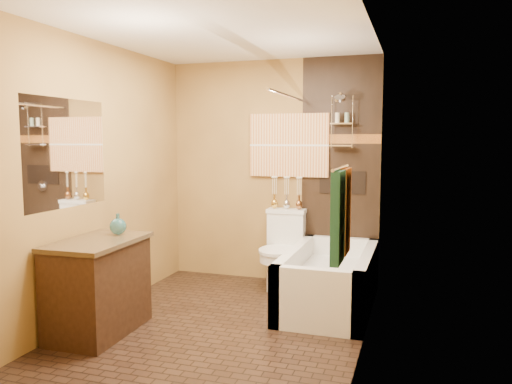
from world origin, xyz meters
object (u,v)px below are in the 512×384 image
at_px(sunset_painting, 289,145).
at_px(toilet, 282,249).
at_px(bathtub, 330,284).
at_px(vanity, 98,286).

relative_size(sunset_painting, toilet, 1.07).
xyz_separation_m(sunset_painting, bathtub, (0.60, -0.73, -1.33)).
bearing_deg(toilet, vanity, -125.42).
distance_m(bathtub, vanity, 2.14).
bearing_deg(toilet, bathtub, -38.80).
height_order(bathtub, toilet, toilet).
height_order(sunset_painting, bathtub, sunset_painting).
relative_size(toilet, vanity, 0.92).
xyz_separation_m(bathtub, toilet, (-0.60, 0.45, 0.21)).
height_order(sunset_painting, vanity, sunset_painting).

